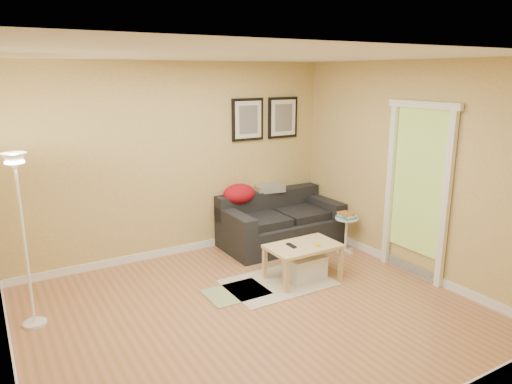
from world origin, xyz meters
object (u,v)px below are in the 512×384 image
(sofa, at_px, (281,220))
(coffee_table, at_px, (303,262))
(floor_lamp, at_px, (25,247))
(storage_bin, at_px, (304,267))
(book_stack, at_px, (346,215))
(side_table, at_px, (346,235))

(sofa, bearing_deg, coffee_table, -110.71)
(coffee_table, xyz_separation_m, floor_lamp, (-2.95, 0.48, 0.61))
(storage_bin, relative_size, book_stack, 1.99)
(coffee_table, height_order, storage_bin, coffee_table)
(sofa, bearing_deg, side_table, -46.37)
(storage_bin, distance_m, floor_lamp, 3.09)
(book_stack, bearing_deg, side_table, -37.90)
(sofa, relative_size, coffee_table, 1.95)
(sofa, distance_m, storage_bin, 1.21)
(floor_lamp, bearing_deg, book_stack, -0.50)
(sofa, distance_m, book_stack, 0.94)
(side_table, bearing_deg, coffee_table, -157.64)
(storage_bin, bearing_deg, sofa, 70.41)
(storage_bin, xyz_separation_m, side_table, (1.04, 0.44, 0.10))
(side_table, relative_size, floor_lamp, 0.28)
(side_table, xyz_separation_m, floor_lamp, (-4.02, 0.04, 0.58))
(storage_bin, height_order, side_table, side_table)
(side_table, distance_m, book_stack, 0.28)
(sofa, height_order, floor_lamp, floor_lamp)
(storage_bin, relative_size, side_table, 0.98)
(side_table, distance_m, floor_lamp, 4.06)
(side_table, xyz_separation_m, book_stack, (-0.01, 0.01, 0.28))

